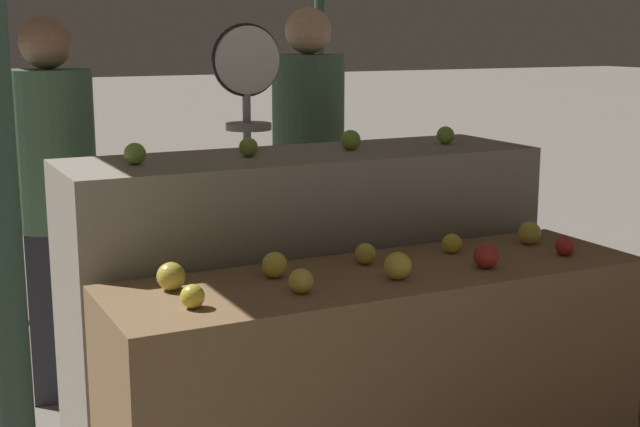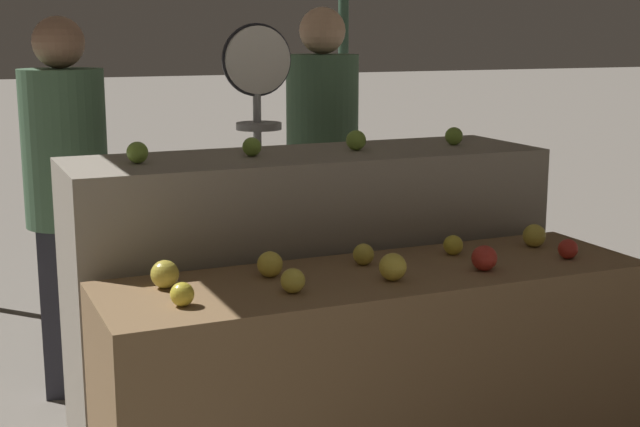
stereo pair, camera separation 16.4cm
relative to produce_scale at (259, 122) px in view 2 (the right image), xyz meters
name	(u,v)px [view 2 (the right image)]	position (x,y,z in m)	size (l,w,h in m)	color
display_counter_front	(377,388)	(0.00, -1.17, -0.79)	(1.84, 0.55, 0.81)	olive
display_counter_back	(309,295)	(0.00, -0.57, -0.63)	(1.84, 0.55, 1.13)	gray
apple_front_0	(182,294)	(-0.69, -1.27, -0.35)	(0.07, 0.07, 0.07)	gold
apple_front_1	(293,281)	(-0.35, -1.27, -0.35)	(0.08, 0.08, 0.08)	gold
apple_front_2	(393,267)	(-0.01, -1.27, -0.35)	(0.09, 0.09, 0.09)	yellow
apple_front_3	(484,258)	(0.33, -1.28, -0.35)	(0.09, 0.09, 0.09)	#B72D23
apple_front_4	(568,249)	(0.69, -1.27, -0.35)	(0.07, 0.07, 0.07)	#AD281E
apple_front_5	(165,274)	(-0.69, -1.07, -0.35)	(0.09, 0.09, 0.09)	gold
apple_front_6	(270,264)	(-0.35, -1.07, -0.35)	(0.08, 0.08, 0.08)	yellow
apple_front_7	(362,254)	(-0.01, -1.06, -0.35)	(0.07, 0.07, 0.07)	gold
apple_front_8	(453,245)	(0.35, -1.06, -0.35)	(0.07, 0.07, 0.07)	gold
apple_front_9	(534,236)	(0.69, -1.07, -0.35)	(0.09, 0.09, 0.09)	gold
apple_back_0	(137,152)	(-0.66, -0.58, -0.03)	(0.08, 0.08, 0.08)	#84AD3D
apple_back_1	(252,147)	(-0.23, -0.57, -0.03)	(0.07, 0.07, 0.07)	#7AA338
apple_back_2	(356,140)	(0.20, -0.57, -0.03)	(0.08, 0.08, 0.08)	#84AD3D
apple_back_3	(454,136)	(0.64, -0.57, -0.03)	(0.07, 0.07, 0.07)	#7AA338
produce_scale	(259,122)	(0.00, 0.00, 0.00)	(0.31, 0.20, 1.63)	#99999E
person_vendor_at_scale	(322,156)	(0.44, 0.30, -0.21)	(0.41, 0.41, 1.71)	#2D2D38
person_customer_left	(66,183)	(-0.81, 0.19, -0.25)	(0.41, 0.41, 1.65)	#2D2D38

